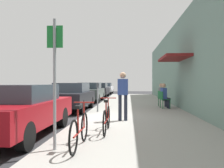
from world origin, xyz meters
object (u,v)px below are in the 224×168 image
(parked_car_1, at_px, (72,96))
(pedestrian_standing, at_px, (123,92))
(parked_car_0, at_px, (20,109))
(cafe_chair_0, at_px, (164,99))
(seated_patron_0, at_px, (165,95))
(cafe_chair_1, at_px, (161,98))
(parking_meter, at_px, (98,95))
(street_sign, at_px, (55,73))
(seated_patron_1, at_px, (162,94))
(parked_car_2, at_px, (90,92))
(bicycle_1, at_px, (80,130))
(bicycle_0, at_px, (107,119))
(parked_car_3, at_px, (99,90))
(parked_car_4, at_px, (105,88))

(parked_car_1, distance_m, pedestrian_standing, 4.69)
(parked_car_0, relative_size, cafe_chair_0, 5.06)
(cafe_chair_0, xyz_separation_m, seated_patron_0, (0.06, 0.01, 0.19))
(parked_car_0, height_order, cafe_chair_1, parked_car_0)
(parking_meter, height_order, cafe_chair_0, parking_meter)
(street_sign, distance_m, seated_patron_1, 9.18)
(cafe_chair_0, distance_m, pedestrian_standing, 4.49)
(parked_car_2, bearing_deg, street_sign, -83.47)
(bicycle_1, bearing_deg, parked_car_1, 105.17)
(bicycle_0, xyz_separation_m, bicycle_1, (-0.41, -1.51, 0.00))
(street_sign, bearing_deg, cafe_chair_0, 66.94)
(seated_patron_0, distance_m, cafe_chair_1, 0.89)
(parking_meter, relative_size, bicycle_0, 0.77)
(seated_patron_0, xyz_separation_m, cafe_chair_1, (-0.06, 0.86, -0.19))
(parked_car_3, bearing_deg, bicycle_0, -81.95)
(parked_car_3, height_order, parked_car_4, parked_car_4)
(parked_car_0, bearing_deg, seated_patron_1, 55.13)
(parked_car_2, height_order, bicycle_0, parked_car_2)
(parking_meter, bearing_deg, cafe_chair_0, 26.80)
(parking_meter, relative_size, seated_patron_1, 1.02)
(parked_car_4, bearing_deg, seated_patron_0, -74.31)
(parked_car_4, distance_m, bicycle_1, 24.68)
(parked_car_4, relative_size, pedestrian_standing, 2.59)
(parked_car_1, bearing_deg, bicycle_0, -67.47)
(parked_car_4, height_order, seated_patron_1, same)
(seated_patron_1, bearing_deg, bicycle_1, -108.85)
(street_sign, xyz_separation_m, cafe_chair_0, (3.25, 7.64, -1.02))
(parked_car_3, distance_m, seated_patron_1, 11.06)
(parking_meter, bearing_deg, bicycle_0, -79.21)
(parked_car_2, height_order, parking_meter, parked_car_2)
(parked_car_3, xyz_separation_m, pedestrian_standing, (2.76, -14.83, 0.40))
(parked_car_3, xyz_separation_m, parking_meter, (1.55, -12.46, 0.16))
(parked_car_1, relative_size, seated_patron_1, 3.41)
(street_sign, relative_size, cafe_chair_0, 2.99)
(cafe_chair_0, height_order, seated_patron_1, seated_patron_1)
(parked_car_2, xyz_separation_m, cafe_chair_0, (4.75, -5.46, -0.12))
(parked_car_4, distance_m, seated_patron_1, 16.96)
(parked_car_0, relative_size, parking_meter, 3.33)
(parked_car_0, distance_m, pedestrian_standing, 3.45)
(bicycle_0, xyz_separation_m, pedestrian_standing, (0.38, 1.95, 0.64))
(pedestrian_standing, bearing_deg, parked_car_4, 97.44)
(cafe_chair_0, relative_size, seated_patron_0, 0.67)
(parking_meter, relative_size, cafe_chair_0, 1.52)
(bicycle_0, bearing_deg, parked_car_3, 98.05)
(pedestrian_standing, bearing_deg, parking_meter, 117.00)
(bicycle_1, height_order, cafe_chair_1, bicycle_1)
(parked_car_4, distance_m, pedestrian_standing, 21.31)
(parked_car_0, height_order, seated_patron_1, seated_patron_1)
(parked_car_1, xyz_separation_m, cafe_chair_0, (4.75, 0.22, -0.12))
(street_sign, height_order, cafe_chair_1, street_sign)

